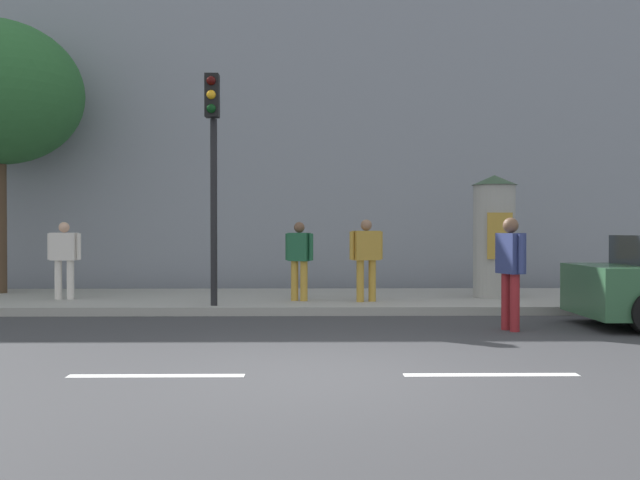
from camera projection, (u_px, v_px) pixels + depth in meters
ground_plane at (324, 376)px, 7.24m from camera, size 80.00×80.00×0.00m
sidewalk_curb at (317, 300)px, 14.24m from camera, size 36.00×4.00×0.15m
lane_markings at (324, 375)px, 7.24m from camera, size 25.80×0.16×0.01m
building_backdrop at (315, 117)px, 19.18m from camera, size 36.00×5.00×9.12m
traffic_light at (213, 150)px, 12.41m from camera, size 0.24×0.45×4.05m
poster_column at (494, 235)px, 14.07m from camera, size 0.90×0.90×2.43m
pedestrian_tallest at (510, 264)px, 10.47m from camera, size 0.37×0.57×1.67m
pedestrian_with_backpack at (64, 254)px, 13.68m from camera, size 0.66×0.28×1.49m
pedestrian_near_pole at (299, 256)px, 13.39m from camera, size 0.53×0.36×1.49m
pedestrian_with_bag at (366, 253)px, 13.22m from camera, size 0.64×0.40×1.54m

